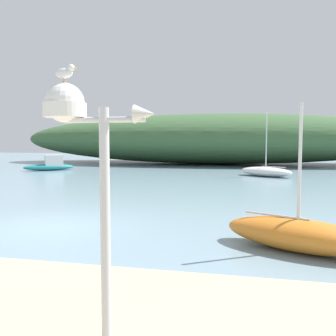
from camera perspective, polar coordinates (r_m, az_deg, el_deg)
The scene contains 7 objects.
ground_plane at distance 11.87m, azimuth -17.33°, elevation -8.80°, with size 120.00×120.00×0.00m, color #7A99A8.
distant_hill at distance 41.75m, azimuth 6.85°, elevation 4.58°, with size 45.46×13.39×5.68m, color #3D6038.
mast_structure at distance 4.45m, azimuth -14.00°, elevation 5.78°, with size 1.37×0.51×3.14m.
seagull_on_radar at distance 4.59m, azimuth -15.89°, elevation 14.31°, with size 0.29×0.10×0.21m.
motorboat_inner_mooring at distance 33.88m, azimuth -18.02°, elevation 0.45°, with size 4.23×3.60×1.36m.
sailboat_far_right at distance 9.43m, azimuth 19.77°, elevation -9.82°, with size 3.88×2.78×3.55m.
sailboat_off_point at distance 27.77m, azimuth 15.14°, elevation -0.53°, with size 4.33×3.59×4.76m.
Camera 1 is at (5.74, -10.04, 2.66)m, focal length 38.70 mm.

